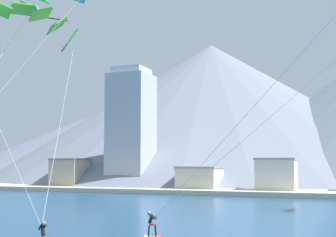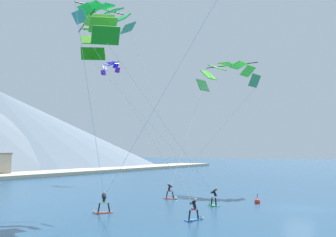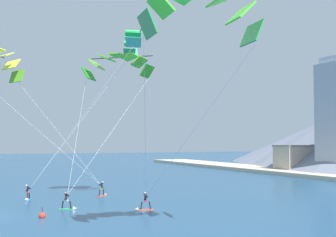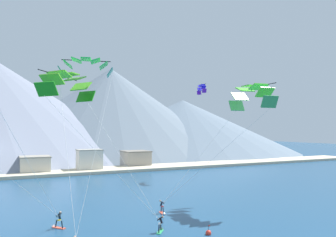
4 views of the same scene
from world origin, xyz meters
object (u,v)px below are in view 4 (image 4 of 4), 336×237
at_px(kitesurfer_mid_center, 161,226).
at_px(race_marker_buoy, 208,233).
at_px(parafoil_kite_near_trail, 86,66).
at_px(parafoil_kite_distant_high_outer, 202,88).
at_px(parafoil_kite_mid_center, 68,83).
at_px(kitesurfer_near_lead, 162,210).
at_px(kitesurfer_far_left, 58,223).
at_px(parafoil_kite_near_lead, 252,94).

bearing_deg(kitesurfer_mid_center, race_marker_buoy, -38.21).
height_order(kitesurfer_mid_center, race_marker_buoy, kitesurfer_mid_center).
xyz_separation_m(parafoil_kite_near_trail, parafoil_kite_distant_high_outer, (29.32, 21.75, 1.64)).
relative_size(kitesurfer_mid_center, race_marker_buoy, 1.67).
height_order(parafoil_kite_near_trail, parafoil_kite_mid_center, parafoil_kite_near_trail).
xyz_separation_m(kitesurfer_mid_center, parafoil_kite_mid_center, (-7.95, 7.11, 14.69)).
height_order(parafoil_kite_near_trail, parafoil_kite_distant_high_outer, parafoil_kite_distant_high_outer).
xyz_separation_m(kitesurfer_mid_center, parafoil_kite_near_trail, (-5.78, 8.05, 16.97)).
bearing_deg(parafoil_kite_distant_high_outer, parafoil_kite_near_trail, -143.43).
height_order(kitesurfer_mid_center, parafoil_kite_mid_center, parafoil_kite_mid_center).
bearing_deg(kitesurfer_near_lead, parafoil_kite_distant_high_outer, 49.15).
bearing_deg(kitesurfer_mid_center, kitesurfer_near_lead, 63.29).
height_order(kitesurfer_near_lead, parafoil_kite_near_trail, parafoil_kite_near_trail).
bearing_deg(parafoil_kite_near_trail, kitesurfer_far_left, -144.49).
distance_m(parafoil_kite_near_trail, parafoil_kite_mid_center, 3.29).
height_order(parafoil_kite_near_trail, race_marker_buoy, parafoil_kite_near_trail).
bearing_deg(kitesurfer_mid_center, parafoil_kite_near_lead, 18.09).
height_order(kitesurfer_mid_center, parafoil_kite_near_lead, parafoil_kite_near_lead).
xyz_separation_m(kitesurfer_far_left, parafoil_kite_near_trail, (3.23, 2.31, 16.93)).
bearing_deg(parafoil_kite_near_trail, race_marker_buoy, -49.17).
height_order(kitesurfer_far_left, parafoil_kite_distant_high_outer, parafoil_kite_distant_high_outer).
distance_m(kitesurfer_near_lead, parafoil_kite_mid_center, 18.41).
bearing_deg(parafoil_kite_mid_center, race_marker_buoy, -40.69).
relative_size(parafoil_kite_near_trail, parafoil_kite_mid_center, 1.14).
distance_m(parafoil_kite_near_lead, parafoil_kite_distant_high_outer, 25.91).
relative_size(parafoil_kite_mid_center, parafoil_kite_distant_high_outer, 3.42).
relative_size(parafoil_kite_near_lead, parafoil_kite_mid_center, 0.99).
bearing_deg(kitesurfer_near_lead, parafoil_kite_near_lead, -3.75).
bearing_deg(race_marker_buoy, parafoil_kite_mid_center, 139.31).
relative_size(kitesurfer_near_lead, parafoil_kite_near_lead, 0.12).
height_order(parafoil_kite_near_lead, parafoil_kite_distant_high_outer, parafoil_kite_distant_high_outer).
bearing_deg(parafoil_kite_distant_high_outer, kitesurfer_near_lead, -130.85).
relative_size(kitesurfer_mid_center, kitesurfer_far_left, 0.96).
distance_m(kitesurfer_mid_center, parafoil_kite_distant_high_outer, 42.29).
bearing_deg(parafoil_kite_mid_center, kitesurfer_near_lead, -4.92).
xyz_separation_m(parafoil_kite_mid_center, parafoil_kite_distant_high_outer, (31.49, 22.69, 3.92)).
bearing_deg(kitesurfer_far_left, parafoil_kite_distant_high_outer, 36.46).
xyz_separation_m(parafoil_kite_near_lead, parafoil_kite_near_trail, (-21.99, 2.76, 2.51)).
height_order(kitesurfer_mid_center, parafoil_kite_near_trail, parafoil_kite_near_trail).
relative_size(kitesurfer_far_left, race_marker_buoy, 1.74).
distance_m(parafoil_kite_near_trail, parafoil_kite_distant_high_outer, 36.54).
bearing_deg(parafoil_kite_near_trail, kitesurfer_near_lead, -12.09).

